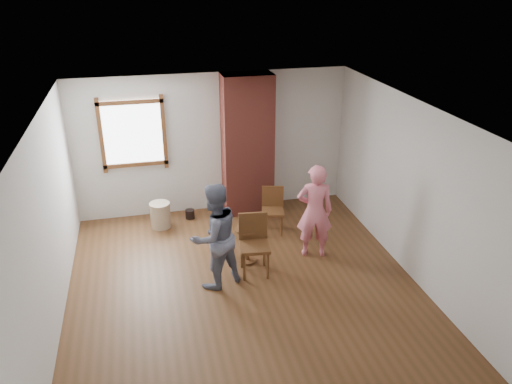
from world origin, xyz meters
TOP-DOWN VIEW (x-y plane):
  - ground at (0.00, 0.00)m, footprint 5.50×5.50m
  - room_shell at (-0.06, 0.61)m, footprint 5.04×5.52m
  - brick_chimney at (0.60, 2.50)m, footprint 0.90×0.50m
  - stoneware_crock at (-1.06, 2.20)m, footprint 0.37×0.37m
  - dark_pot at (-0.52, 2.40)m, footprint 0.22×0.22m
  - dining_chair_left at (0.24, 0.44)m, footprint 0.48×0.48m
  - dining_chair_right at (0.84, 1.61)m, footprint 0.46×0.46m
  - side_table at (0.20, 0.72)m, footprint 0.40×0.40m
  - cake_plate at (0.20, 0.72)m, footprint 0.18×0.18m
  - cake_slice at (0.21, 0.72)m, footprint 0.08×0.07m
  - man at (-0.39, 0.22)m, footprint 0.96×0.88m
  - person_pink at (1.27, 0.68)m, footprint 0.64×0.49m

SIDE VIEW (x-z plane):
  - ground at x=0.00m, z-range 0.00..0.00m
  - dark_pot at x=-0.52m, z-range 0.00..0.17m
  - stoneware_crock at x=-1.06m, z-range 0.00..0.46m
  - side_table at x=0.20m, z-range 0.10..0.70m
  - dining_chair_right at x=0.84m, z-range 0.05..0.85m
  - dining_chair_left at x=0.24m, z-range 0.06..0.99m
  - cake_plate at x=0.20m, z-range 0.60..0.61m
  - cake_slice at x=0.21m, z-range 0.61..0.67m
  - person_pink at x=1.27m, z-range 0.00..1.55m
  - man at x=-0.39m, z-range 0.00..1.59m
  - brick_chimney at x=0.60m, z-range 0.00..2.60m
  - room_shell at x=-0.06m, z-range 0.50..3.12m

